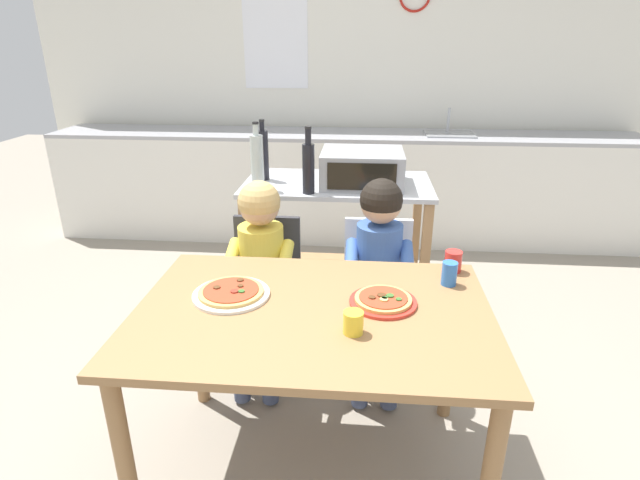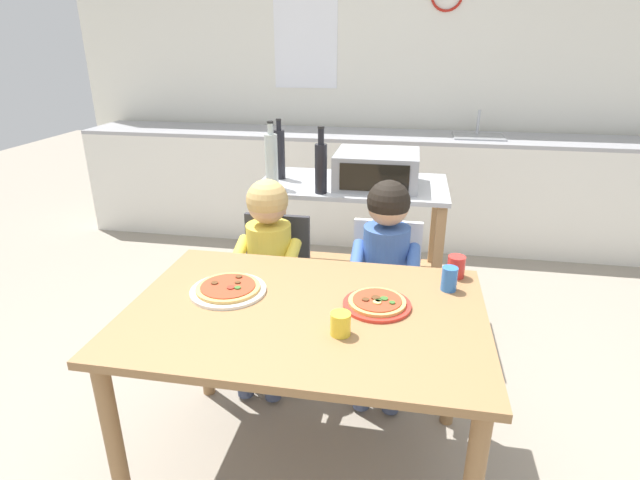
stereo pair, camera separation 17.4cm
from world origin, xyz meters
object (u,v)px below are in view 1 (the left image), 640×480
(bottle_brown_beer, at_px, (257,161))
(drinking_cup_yellow, at_px, (353,322))
(dining_chair_left, at_px, (266,285))
(kitchen_island_cart, at_px, (337,230))
(dining_chair_right, at_px, (377,288))
(pizza_plate_white, at_px, (231,293))
(dining_table, at_px, (313,334))
(drinking_cup_red, at_px, (453,261))
(bottle_squat_spirits, at_px, (263,154))
(bottle_tall_green_wine, at_px, (308,166))
(child_in_yellow_shirt, at_px, (259,259))
(toaster_oven, at_px, (362,168))
(pizza_plate_red_rimmed, at_px, (383,300))
(drinking_cup_blue, at_px, (449,273))
(child_in_blue_striped_shirt, at_px, (379,261))

(bottle_brown_beer, relative_size, drinking_cup_yellow, 4.67)
(bottle_brown_beer, distance_m, dining_chair_left, 0.67)
(bottle_brown_beer, bearing_deg, kitchen_island_cart, 21.79)
(bottle_brown_beer, distance_m, dining_chair_right, 0.94)
(dining_chair_right, xyz_separation_m, pizza_plate_white, (-0.57, -0.65, 0.29))
(dining_chair_left, bearing_deg, dining_table, -65.82)
(dining_chair_left, xyz_separation_m, pizza_plate_white, (0.00, -0.63, 0.29))
(dining_chair_left, distance_m, drinking_cup_red, 0.99)
(bottle_squat_spirits, bearing_deg, dining_chair_right, -38.81)
(bottle_brown_beer, bearing_deg, dining_chair_left, -75.72)
(kitchen_island_cart, height_order, bottle_tall_green_wine, bottle_tall_green_wine)
(drinking_cup_yellow, bearing_deg, child_in_yellow_shirt, 122.51)
(bottle_squat_spirits, bearing_deg, toaster_oven, -5.57)
(drinking_cup_yellow, bearing_deg, pizza_plate_red_rimmed, 63.08)
(bottle_tall_green_wine, relative_size, child_in_yellow_shirt, 0.34)
(kitchen_island_cart, distance_m, dining_chair_right, 0.57)
(drinking_cup_red, distance_m, drinking_cup_blue, 0.13)
(dining_chair_right, distance_m, drinking_cup_red, 0.56)
(pizza_plate_white, relative_size, drinking_cup_yellow, 3.74)
(child_in_blue_striped_shirt, xyz_separation_m, drinking_cup_blue, (0.26, -0.36, 0.12))
(toaster_oven, bearing_deg, dining_chair_left, -133.99)
(dining_chair_left, xyz_separation_m, child_in_blue_striped_shirt, (0.57, -0.10, 0.21))
(kitchen_island_cart, relative_size, dining_table, 0.83)
(drinking_cup_red, bearing_deg, dining_chair_right, 130.17)
(bottle_brown_beer, relative_size, pizza_plate_white, 1.25)
(pizza_plate_white, height_order, drinking_cup_red, drinking_cup_red)
(bottle_brown_beer, distance_m, bottle_tall_green_wine, 0.29)
(child_in_blue_striped_shirt, relative_size, pizza_plate_white, 3.59)
(bottle_squat_spirits, bearing_deg, bottle_tall_green_wine, -41.30)
(dining_chair_left, bearing_deg, bottle_squat_spirits, 99.92)
(kitchen_island_cart, distance_m, child_in_yellow_shirt, 0.73)
(dining_chair_left, height_order, drinking_cup_red, drinking_cup_red)
(bottle_brown_beer, height_order, drinking_cup_yellow, bottle_brown_beer)
(bottle_brown_beer, relative_size, dining_chair_left, 0.45)
(drinking_cup_yellow, distance_m, drinking_cup_blue, 0.53)
(kitchen_island_cart, relative_size, pizza_plate_red_rimmed, 4.32)
(bottle_tall_green_wine, bearing_deg, dining_table, -83.03)
(kitchen_island_cart, distance_m, toaster_oven, 0.41)
(dining_table, distance_m, drinking_cup_red, 0.68)
(pizza_plate_white, xyz_separation_m, pizza_plate_red_rimmed, (0.57, -0.01, 0.00))
(pizza_plate_white, xyz_separation_m, drinking_cup_blue, (0.84, 0.17, 0.04))
(dining_chair_right, bearing_deg, child_in_blue_striped_shirt, -90.00)
(dining_chair_left, relative_size, pizza_plate_red_rimmed, 3.25)
(bottle_tall_green_wine, relative_size, pizza_plate_white, 1.21)
(child_in_yellow_shirt, relative_size, drinking_cup_yellow, 13.18)
(kitchen_island_cart, relative_size, dining_chair_right, 1.33)
(dining_chair_right, bearing_deg, bottle_squat_spirits, 141.19)
(child_in_blue_striped_shirt, bearing_deg, drinking_cup_blue, -53.87)
(bottle_squat_spirits, height_order, drinking_cup_blue, bottle_squat_spirits)
(dining_table, relative_size, drinking_cup_blue, 13.50)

